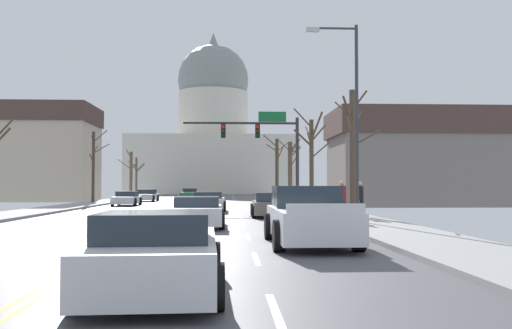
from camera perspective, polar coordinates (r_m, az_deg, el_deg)
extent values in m
cube|color=#4E4E53|center=(21.32, -10.67, -6.59)|extent=(14.00, 180.00, 0.06)
cube|color=yellow|center=(21.34, -10.99, -6.50)|extent=(0.10, 176.40, 0.00)
cube|color=yellow|center=(21.31, -10.35, -6.51)|extent=(0.10, 176.40, 0.00)
cube|color=silver|center=(7.57, 2.00, -14.77)|extent=(0.12, 2.20, 0.00)
cube|color=silver|center=(12.69, -0.02, -9.61)|extent=(0.12, 2.20, 0.00)
cube|color=silver|center=(17.85, -0.85, -7.42)|extent=(0.12, 2.20, 0.00)
cube|color=silver|center=(23.03, -1.31, -6.21)|extent=(0.12, 2.20, 0.00)
cube|color=silver|center=(28.22, -1.59, -5.44)|extent=(0.12, 2.20, 0.00)
cube|color=silver|center=(33.41, -1.79, -4.92)|extent=(0.12, 2.20, 0.00)
cube|color=silver|center=(38.60, -1.93, -4.53)|extent=(0.12, 2.20, 0.00)
cube|color=silver|center=(43.80, -2.04, -4.24)|extent=(0.12, 2.20, 0.00)
cube|color=silver|center=(48.99, -2.13, -4.01)|extent=(0.12, 2.20, 0.00)
cube|color=silver|center=(54.19, -2.20, -3.82)|extent=(0.12, 2.20, 0.00)
cube|color=silver|center=(59.39, -2.26, -3.67)|extent=(0.12, 2.20, 0.00)
cube|color=silver|center=(64.58, -2.31, -3.54)|extent=(0.12, 2.20, 0.00)
cube|color=silver|center=(69.78, -2.35, -3.43)|extent=(0.12, 2.20, 0.00)
cube|color=silver|center=(74.98, -2.38, -3.33)|extent=(0.12, 2.20, 0.00)
cube|color=silver|center=(80.18, -2.41, -3.25)|extent=(0.12, 2.20, 0.00)
cube|color=silver|center=(85.38, -2.44, -3.18)|extent=(0.12, 2.20, 0.00)
cube|color=silver|center=(18.94, -22.69, -6.95)|extent=(0.12, 2.20, 0.00)
cube|color=silver|center=(23.89, -18.43, -5.95)|extent=(0.12, 2.20, 0.00)
cube|color=silver|center=(28.92, -15.66, -5.29)|extent=(0.12, 2.20, 0.00)
cube|color=silver|center=(34.01, -13.71, -4.81)|extent=(0.12, 2.20, 0.00)
cube|color=silver|center=(39.12, -12.27, -4.45)|extent=(0.12, 2.20, 0.00)
cube|color=silver|center=(44.25, -11.17, -4.18)|extent=(0.12, 2.20, 0.00)
cube|color=silver|center=(49.40, -10.29, -3.96)|extent=(0.12, 2.20, 0.00)
cube|color=silver|center=(54.56, -9.59, -3.78)|extent=(0.12, 2.20, 0.00)
cube|color=silver|center=(59.73, -9.00, -3.63)|extent=(0.12, 2.20, 0.00)
cube|color=silver|center=(64.90, -8.51, -3.51)|extent=(0.12, 2.20, 0.00)
cube|color=silver|center=(70.07, -8.09, -3.40)|extent=(0.12, 2.20, 0.00)
cube|color=silver|center=(75.25, -7.73, -3.31)|extent=(0.12, 2.20, 0.00)
cube|color=silver|center=(80.43, -7.41, -3.23)|extent=(0.12, 2.20, 0.00)
cube|color=silver|center=(85.61, -7.14, -3.16)|extent=(0.12, 2.20, 0.00)
cube|color=gray|center=(21.86, 12.13, -6.21)|extent=(3.00, 180.00, 0.14)
cylinder|color=#28282D|center=(38.17, 4.25, 0.25)|extent=(0.22, 0.22, 6.13)
cylinder|color=#28282D|center=(38.09, -1.60, 4.27)|extent=(7.80, 0.16, 0.16)
cube|color=black|center=(38.07, 0.16, 3.42)|extent=(0.32, 0.28, 0.92)
sphere|color=red|center=(37.94, 0.17, 3.87)|extent=(0.22, 0.22, 0.22)
sphere|color=#332B05|center=(37.92, 0.17, 3.45)|extent=(0.22, 0.22, 0.22)
sphere|color=black|center=(37.89, 0.17, 3.03)|extent=(0.22, 0.22, 0.22)
cube|color=black|center=(38.02, -3.37, 3.43)|extent=(0.32, 0.28, 0.92)
sphere|color=red|center=(37.89, -3.37, 3.88)|extent=(0.22, 0.22, 0.22)
sphere|color=#332B05|center=(37.86, -3.37, 3.46)|extent=(0.22, 0.22, 0.22)
sphere|color=black|center=(37.84, -3.37, 3.04)|extent=(0.22, 0.22, 0.22)
cube|color=#146033|center=(38.27, 1.68, 4.92)|extent=(1.90, 0.06, 0.70)
cylinder|color=#333338|center=(23.47, 10.30, 4.24)|extent=(0.14, 0.14, 8.18)
cylinder|color=#333338|center=(24.03, 8.04, 13.66)|extent=(1.84, 0.09, 0.09)
cube|color=#B2B2AD|center=(23.86, 5.80, 13.59)|extent=(0.56, 0.24, 0.16)
cube|color=beige|center=(104.61, -4.43, -0.14)|extent=(30.07, 20.10, 10.32)
cylinder|color=beige|center=(105.36, -4.41, 5.04)|extent=(13.05, 13.05, 8.71)
sphere|color=gray|center=(106.39, -4.40, 8.62)|extent=(13.30, 13.30, 13.30)
cone|color=gray|center=(108.12, -4.39, 12.71)|extent=(1.80, 1.80, 2.40)
cube|color=silver|center=(34.42, -4.85, -4.01)|extent=(1.89, 4.65, 0.67)
cube|color=#232D38|center=(33.96, -4.88, -3.14)|extent=(1.65, 2.08, 0.39)
cylinder|color=black|center=(35.91, -6.23, -4.20)|extent=(0.23, 0.64, 0.64)
cylinder|color=black|center=(35.83, -3.27, -4.21)|extent=(0.23, 0.64, 0.64)
cylinder|color=black|center=(33.04, -6.57, -4.39)|extent=(0.23, 0.64, 0.64)
cylinder|color=black|center=(32.96, -3.35, -4.40)|extent=(0.23, 0.64, 0.64)
cube|color=#6B6056|center=(28.94, 1.49, -4.42)|extent=(1.88, 4.39, 0.63)
cube|color=#232D38|center=(28.54, 1.54, -3.36)|extent=(1.62, 1.99, 0.45)
cylinder|color=black|center=(30.26, -0.35, -4.61)|extent=(0.23, 0.64, 0.64)
cylinder|color=black|center=(30.36, 3.04, -4.60)|extent=(0.23, 0.64, 0.64)
cylinder|color=black|center=(27.56, -0.22, -4.86)|extent=(0.23, 0.64, 0.64)
cylinder|color=black|center=(27.67, 3.51, -4.85)|extent=(0.23, 0.64, 0.64)
cube|color=silver|center=(22.11, -6.02, -5.12)|extent=(1.99, 4.70, 0.65)
cube|color=#232D38|center=(21.84, -6.04, -3.80)|extent=(1.71, 2.25, 0.39)
cylinder|color=black|center=(23.61, -8.21, -5.31)|extent=(0.23, 0.64, 0.64)
cylinder|color=black|center=(23.54, -3.59, -5.34)|extent=(0.23, 0.64, 0.64)
cylinder|color=black|center=(20.73, -8.79, -5.77)|extent=(0.23, 0.64, 0.64)
cylinder|color=black|center=(20.66, -3.53, -5.80)|extent=(0.23, 0.64, 0.64)
cube|color=silver|center=(15.54, 5.50, -5.95)|extent=(1.99, 5.31, 0.78)
cube|color=#1E2833|center=(16.24, 5.11, -3.30)|extent=(1.83, 1.81, 0.62)
cube|color=silver|center=(12.95, 7.17, -4.50)|extent=(1.83, 0.10, 0.22)
cylinder|color=black|center=(17.02, 1.38, -6.33)|extent=(0.28, 0.80, 0.80)
cylinder|color=black|center=(17.29, 8.01, -6.25)|extent=(0.28, 0.80, 0.80)
cylinder|color=black|center=(13.86, 2.36, -7.31)|extent=(0.28, 0.80, 0.80)
cylinder|color=black|center=(14.18, 10.46, -7.16)|extent=(0.28, 0.80, 0.80)
cube|color=silver|center=(8.86, -10.16, -9.61)|extent=(1.96, 4.34, 0.68)
cube|color=#232D38|center=(8.48, -10.34, -6.22)|extent=(1.66, 1.91, 0.42)
cylinder|color=black|center=(10.30, -14.56, -9.52)|extent=(0.24, 0.65, 0.64)
cylinder|color=black|center=(10.16, -4.32, -9.68)|extent=(0.24, 0.65, 0.64)
cylinder|color=black|center=(7.73, -17.93, -12.01)|extent=(0.24, 0.65, 0.64)
cylinder|color=black|center=(7.54, -4.11, -12.36)|extent=(0.24, 0.65, 0.64)
cube|color=silver|center=(45.15, -13.12, -3.57)|extent=(1.73, 4.27, 0.56)
cube|color=#232D38|center=(45.35, -13.06, -2.94)|extent=(1.51, 2.04, 0.42)
cylinder|color=black|center=(43.71, -12.31, -3.78)|extent=(0.22, 0.64, 0.64)
cylinder|color=black|center=(44.02, -14.51, -3.75)|extent=(0.22, 0.64, 0.64)
cylinder|color=black|center=(46.32, -11.79, -3.69)|extent=(0.22, 0.64, 0.64)
cylinder|color=black|center=(46.61, -13.87, -3.66)|extent=(0.22, 0.64, 0.64)
cube|color=silver|center=(55.68, -11.23, -3.28)|extent=(2.04, 4.35, 0.57)
cube|color=#232D38|center=(56.09, -11.14, -2.75)|extent=(1.72, 1.94, 0.45)
cylinder|color=black|center=(54.21, -10.50, -3.45)|extent=(0.24, 0.65, 0.64)
cylinder|color=black|center=(54.56, -12.45, -3.43)|extent=(0.24, 0.65, 0.64)
cylinder|color=black|center=(56.83, -10.05, -3.39)|extent=(0.24, 0.65, 0.64)
cylinder|color=black|center=(57.17, -11.91, -3.37)|extent=(0.24, 0.65, 0.64)
cube|color=#1E7247|center=(67.84, -6.80, -3.07)|extent=(1.92, 4.67, 0.59)
cube|color=#232D38|center=(68.01, -6.79, -2.63)|extent=(1.66, 2.03, 0.46)
cylinder|color=black|center=(66.36, -6.06, -3.21)|extent=(0.23, 0.64, 0.64)
cylinder|color=black|center=(66.47, -7.67, -3.20)|extent=(0.23, 0.64, 0.64)
cylinder|color=black|center=(69.24, -5.96, -3.16)|extent=(0.23, 0.64, 0.64)
cylinder|color=black|center=(69.34, -7.50, -3.16)|extent=(0.23, 0.64, 0.64)
cube|color=#B2A38E|center=(59.70, -20.53, 0.18)|extent=(8.82, 8.00, 7.72)
cube|color=#47332D|center=(60.07, -20.47, 4.77)|extent=(9.18, 8.32, 1.90)
cube|color=slate|center=(45.42, 16.04, -0.68)|extent=(12.70, 7.53, 5.39)
cube|color=#47332D|center=(45.66, 15.99, 3.99)|extent=(13.21, 7.83, 2.05)
cylinder|color=#4C3D2D|center=(33.13, 5.71, -0.04)|extent=(0.26, 0.26, 5.39)
cylinder|color=#4C3D2D|center=(32.80, 6.24, 3.93)|extent=(0.61, 1.20, 1.60)
cylinder|color=#4C3D2D|center=(33.49, 4.80, 4.78)|extent=(1.08, 0.53, 1.23)
cylinder|color=#4C3D2D|center=(32.51, 4.85, 2.71)|extent=(1.29, 1.40, 0.93)
cylinder|color=#4C3D2D|center=(33.99, 5.40, 3.25)|extent=(0.20, 1.55, 0.95)
cylinder|color=#4C3D2D|center=(33.20, 6.64, 1.49)|extent=(1.13, 0.19, 0.99)
cylinder|color=#4C3D2D|center=(32.80, 5.50, 2.54)|extent=(0.43, 0.85, 0.78)
cylinder|color=#4C3D2D|center=(33.87, 6.41, 3.22)|extent=(1.14, 1.20, 1.16)
cylinder|color=#4C3D2D|center=(59.79, 2.16, -0.42)|extent=(0.37, 0.37, 6.47)
cylinder|color=#4C3D2D|center=(59.45, 2.12, 1.24)|extent=(0.25, 0.91, 1.33)
cylinder|color=#4C3D2D|center=(59.36, 2.77, 1.83)|extent=(1.22, 1.27, 0.97)
cylinder|color=#4C3D2D|center=(59.95, 1.48, 2.42)|extent=(1.50, 0.22, 1.32)
cylinder|color=#4C3D2D|center=(59.61, 1.62, 1.71)|extent=(1.25, 0.61, 0.77)
cylinder|color=#4C3D2D|center=(60.22, 2.50, 1.16)|extent=(0.92, 0.81, 1.67)
cylinder|color=#423328|center=(49.76, -16.35, -0.24)|extent=(0.25, 0.25, 6.08)
cylinder|color=#423328|center=(49.92, -15.57, 1.59)|extent=(1.31, 0.54, 0.88)
cylinder|color=#423328|center=(49.86, -15.66, 2.84)|extent=(1.19, 0.23, 1.06)
cylinder|color=#423328|center=(49.23, -16.41, 2.45)|extent=(0.24, 1.36, 0.71)
cylinder|color=#423328|center=(50.49, -16.51, 0.62)|extent=(0.72, 1.37, 0.88)
cylinder|color=#423328|center=(50.31, -16.13, 1.49)|extent=(0.18, 1.04, 0.71)
cylinder|color=#4C3D2D|center=(27.54, 9.88, 1.21)|extent=(0.30, 0.30, 6.17)
cylinder|color=#4C3D2D|center=(27.17, 9.01, 5.48)|extent=(1.09, 1.00, 0.73)
cylinder|color=#4C3D2D|center=(28.14, 9.62, 3.98)|extent=(0.13, 1.08, 1.25)
cylinder|color=#4C3D2D|center=(28.42, 10.57, 6.49)|extent=(1.08, 1.14, 1.18)
cylinder|color=#4C3D2D|center=(27.19, 9.41, 5.48)|extent=(0.79, 1.09, 1.29)
cylinder|color=#4C3D2D|center=(28.26, 10.34, 4.49)|extent=(0.81, 1.11, 1.13)
cylinder|color=#4C3D2D|center=(27.77, 11.29, 2.69)|extent=(1.46, 0.12, 0.88)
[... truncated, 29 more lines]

